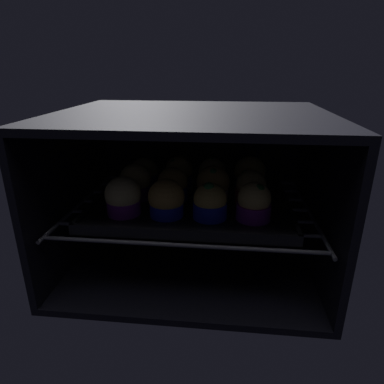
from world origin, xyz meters
TOP-DOWN VIEW (x-y plane):
  - oven_cavity at (0.00, 26.25)cm, footprint 59.00×47.00cm
  - oven_rack at (0.00, 22.00)cm, footprint 54.80×42.00cm
  - baking_tray at (0.00, 21.47)cm, footprint 44.11×35.20cm
  - muffin_row0_col0 at (-13.57, 12.29)cm, footprint 7.61×7.61cm
  - muffin_row0_col1 at (-4.35, 12.38)cm, footprint 7.65×7.65cm
  - muffin_row0_col2 at (4.70, 12.34)cm, footprint 7.08×7.08cm
  - muffin_row0_col3 at (13.63, 12.54)cm, footprint 7.08×7.08cm
  - muffin_row1_col0 at (-13.35, 21.42)cm, footprint 7.29×7.29cm
  - muffin_row1_col1 at (-4.58, 21.67)cm, footprint 7.08×7.08cm
  - muffin_row1_col2 at (4.84, 21.28)cm, footprint 7.63×7.63cm
  - muffin_row1_col3 at (13.44, 21.38)cm, footprint 7.08×7.08cm
  - muffin_row2_col0 at (-13.42, 30.06)cm, footprint 7.08×7.08cm
  - muffin_row2_col1 at (-4.35, 30.45)cm, footprint 7.11×7.11cm
  - muffin_row2_col2 at (4.17, 30.17)cm, footprint 7.08×7.08cm
  - muffin_row2_col3 at (13.65, 30.28)cm, footprint 7.78×7.78cm

SIDE VIEW (x-z plane):
  - oven_rack at x=0.00cm, z-range 13.20..14.00cm
  - baking_tray at x=0.00cm, z-range 13.57..15.77cm
  - oven_cavity at x=0.00cm, z-range -1.50..35.50cm
  - muffin_row2_col0 at x=-13.42cm, z-range 14.68..22.17cm
  - muffin_row0_col2 at x=4.70cm, z-range 14.55..22.51cm
  - muffin_row1_col1 at x=-4.58cm, z-range 14.76..22.49cm
  - muffin_row1_col3 at x=13.44cm, z-range 14.80..22.57cm
  - muffin_row0_col1 at x=-4.35cm, z-range 14.70..22.71cm
  - muffin_row2_col2 at x=4.17cm, z-range 14.71..22.80cm
  - muffin_row0_col3 at x=13.63cm, z-range 14.89..22.87cm
  - muffin_row2_col1 at x=-4.35cm, z-range 14.82..22.97cm
  - muffin_row0_col0 at x=-13.57cm, z-range 14.83..23.04cm
  - muffin_row1_col0 at x=-13.35cm, z-range 14.83..23.28cm
  - muffin_row1_col2 at x=4.84cm, z-range 14.86..23.42cm
  - muffin_row2_col3 at x=13.65cm, z-range 14.87..23.55cm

